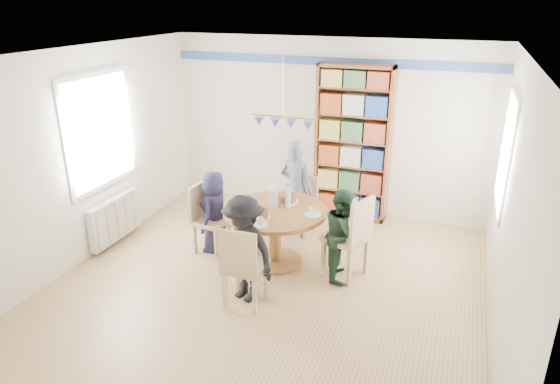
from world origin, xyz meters
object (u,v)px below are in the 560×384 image
at_px(person_far, 296,189).
at_px(bookshelf, 353,145).
at_px(chair_left, 206,215).
at_px(chair_near, 242,264).
at_px(person_right, 343,234).
at_px(person_near, 244,249).
at_px(dining_table, 275,223).
at_px(radiator, 115,219).
at_px(chair_far, 303,202).
at_px(chair_right, 352,234).
at_px(person_left, 215,212).

xyz_separation_m(person_far, bookshelf, (0.58, 0.94, 0.45)).
relative_size(chair_left, chair_near, 0.96).
height_order(person_right, person_far, person_far).
height_order(chair_left, person_right, person_right).
bearing_deg(person_near, chair_left, 157.45).
distance_m(dining_table, bookshelf, 1.99).
relative_size(person_far, person_near, 1.12).
bearing_deg(radiator, person_near, -16.35).
distance_m(radiator, person_near, 2.39).
height_order(radiator, person_far, person_far).
xyz_separation_m(dining_table, person_near, (-0.03, -0.90, 0.08)).
relative_size(chair_left, person_far, 0.67).
bearing_deg(chair_far, person_near, -92.08).
height_order(person_far, bookshelf, bookshelf).
bearing_deg(chair_left, person_right, -1.17).
bearing_deg(dining_table, person_near, -91.81).
relative_size(radiator, chair_right, 0.95).
relative_size(radiator, person_near, 0.79).
relative_size(dining_table, chair_far, 1.54).
bearing_deg(chair_right, dining_table, 179.20).
height_order(dining_table, chair_near, chair_near).
bearing_deg(dining_table, chair_far, 87.68).
distance_m(person_left, person_right, 1.78).
distance_m(dining_table, person_near, 0.90).
bearing_deg(chair_far, person_right, -51.18).
relative_size(person_left, person_near, 0.89).
bearing_deg(chair_left, chair_near, -46.44).
bearing_deg(person_left, person_near, 38.01).
relative_size(chair_far, bookshelf, 0.36).
relative_size(dining_table, chair_left, 1.38).
relative_size(chair_left, bookshelf, 0.40).
relative_size(radiator, bookshelf, 0.43).
bearing_deg(chair_far, person_left, -133.71).
height_order(dining_table, person_left, person_left).
bearing_deg(bookshelf, chair_far, -123.36).
bearing_deg(person_right, bookshelf, -2.63).
relative_size(chair_right, person_left, 0.94).
relative_size(person_right, person_far, 0.82).
height_order(chair_right, person_left, person_left).
xyz_separation_m(chair_near, person_far, (-0.03, 1.93, 0.16)).
distance_m(person_near, bookshelf, 2.82).
bearing_deg(chair_right, bookshelf, 103.31).
relative_size(chair_right, person_far, 0.75).
bearing_deg(chair_near, radiator, 160.28).
bearing_deg(person_right, person_near, 120.20).
bearing_deg(chair_right, person_far, 138.88).
height_order(chair_left, person_near, person_near).
bearing_deg(chair_left, person_far, 41.90).
height_order(chair_left, chair_far, chair_left).
bearing_deg(chair_left, bookshelf, 49.50).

